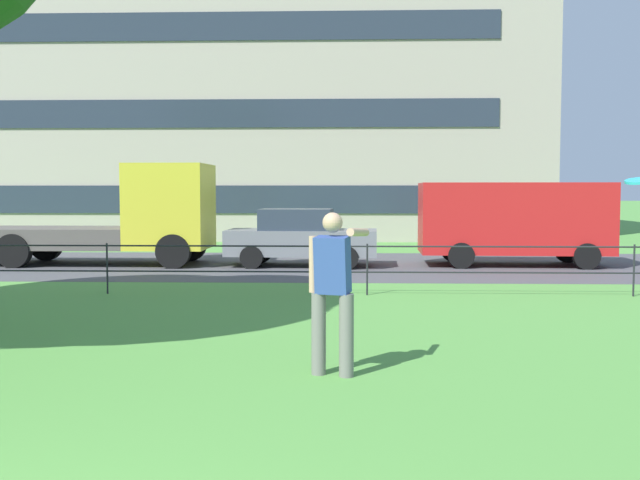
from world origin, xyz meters
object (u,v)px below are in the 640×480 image
Objects in this scene: person_thrower at (333,287)px; panel_van_far_right at (514,219)px; frisbee at (640,181)px; car_grey_left at (301,237)px; apartment_building_background at (206,48)px; flatbed_truck_right at (118,220)px.

person_thrower is 0.35× the size of panel_van_far_right.
car_grey_left is at bearing 107.52° from frisbee.
person_thrower is 0.44× the size of car_grey_left.
frisbee reaches higher than car_grey_left.
person_thrower is 28.42m from apartment_building_background.
panel_van_far_right reaches higher than frisbee.
panel_van_far_right is 0.17× the size of apartment_building_background.
frisbee is at bearing -72.48° from car_grey_left.
apartment_building_background reaches higher than panel_van_far_right.
frisbee is 15.88m from flatbed_truck_right.
person_thrower is at bearing 163.25° from frisbee.
flatbed_truck_right is at bearing 124.93° from frisbee.
person_thrower is 0.25× the size of flatbed_truck_right.
apartment_building_background is (-11.05, 14.43, 7.35)m from panel_van_far_right.
apartment_building_background is at bearing 103.47° from person_thrower.
panel_van_far_right is at bearing 3.60° from car_grey_left.
apartment_building_background is (-6.38, 26.62, 7.65)m from person_thrower.
apartment_building_background reaches higher than person_thrower.
panel_van_far_right is at bearing 69.02° from person_thrower.
person_thrower is at bearing -63.08° from flatbed_truck_right.
frisbee is at bearing -55.07° from flatbed_truck_right.
panel_van_far_right reaches higher than person_thrower.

